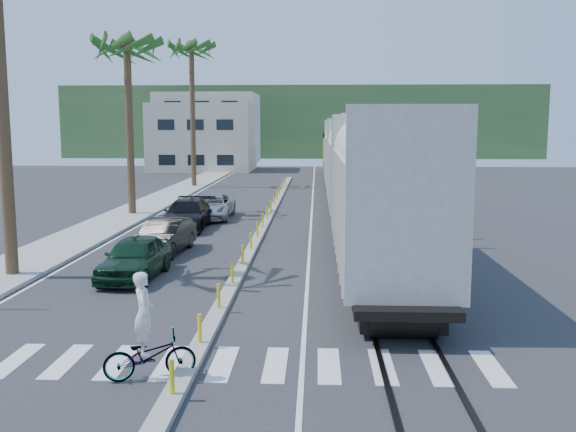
# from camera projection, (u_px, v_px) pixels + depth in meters

# --- Properties ---
(ground) EXTENTS (140.00, 140.00, 0.00)m
(ground) POSITION_uv_depth(u_px,v_px,m) (207.00, 335.00, 16.52)
(ground) COLOR #28282B
(ground) RESTS_ON ground
(sidewalk) EXTENTS (3.00, 90.00, 0.15)m
(sidewalk) POSITION_uv_depth(u_px,v_px,m) (143.00, 208.00, 41.62)
(sidewalk) COLOR gray
(sidewalk) RESTS_ON ground
(rails) EXTENTS (1.56, 100.00, 0.06)m
(rails) POSITION_uv_depth(u_px,v_px,m) (349.00, 204.00, 43.99)
(rails) COLOR black
(rails) RESTS_ON ground
(median) EXTENTS (0.45, 60.00, 0.85)m
(median) POSITION_uv_depth(u_px,v_px,m) (267.00, 220.00, 36.25)
(median) COLOR gray
(median) RESTS_ON ground
(crosswalk) EXTENTS (14.00, 2.20, 0.01)m
(crosswalk) POSITION_uv_depth(u_px,v_px,m) (192.00, 363.00, 14.54)
(crosswalk) COLOR silver
(crosswalk) RESTS_ON ground
(lane_markings) EXTENTS (9.42, 90.00, 0.01)m
(lane_markings) POSITION_uv_depth(u_px,v_px,m) (240.00, 210.00, 41.35)
(lane_markings) COLOR silver
(lane_markings) RESTS_ON ground
(freight_train) EXTENTS (3.00, 60.94, 5.85)m
(freight_train) POSITION_uv_depth(u_px,v_px,m) (350.00, 163.00, 42.14)
(freight_train) COLOR #A9A79B
(freight_train) RESTS_ON ground
(palm_trees) EXTENTS (3.50, 37.20, 13.75)m
(palm_trees) POSITION_uv_depth(u_px,v_px,m) (133.00, 33.00, 37.83)
(palm_trees) COLOR brown
(palm_trees) RESTS_ON ground
(buildings) EXTENTS (38.00, 27.00, 10.00)m
(buildings) POSITION_uv_depth(u_px,v_px,m) (249.00, 133.00, 87.09)
(buildings) COLOR beige
(buildings) RESTS_ON ground
(hillside) EXTENTS (80.00, 20.00, 12.00)m
(hillside) POSITION_uv_depth(u_px,v_px,m) (301.00, 122.00, 114.61)
(hillside) COLOR #385628
(hillside) RESTS_ON ground
(car_lead) EXTENTS (2.20, 4.56, 1.50)m
(car_lead) POSITION_uv_depth(u_px,v_px,m) (135.00, 257.00, 22.59)
(car_lead) COLOR black
(car_lead) RESTS_ON ground
(car_second) EXTENTS (2.33, 4.72, 1.47)m
(car_second) POSITION_uv_depth(u_px,v_px,m) (165.00, 236.00, 27.01)
(car_second) COLOR black
(car_second) RESTS_ON ground
(car_third) EXTENTS (2.25, 5.34, 1.54)m
(car_third) POSITION_uv_depth(u_px,v_px,m) (187.00, 215.00, 33.37)
(car_third) COLOR black
(car_third) RESTS_ON ground
(car_rear) EXTENTS (2.46, 5.14, 1.41)m
(car_rear) POSITION_uv_depth(u_px,v_px,m) (211.00, 206.00, 37.27)
(car_rear) COLOR #A8ABAD
(car_rear) RESTS_ON ground
(cyclist) EXTENTS (1.82, 2.34, 2.33)m
(cyclist) POSITION_uv_depth(u_px,v_px,m) (148.00, 346.00, 13.57)
(cyclist) COLOR #9EA0A5
(cyclist) RESTS_ON ground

